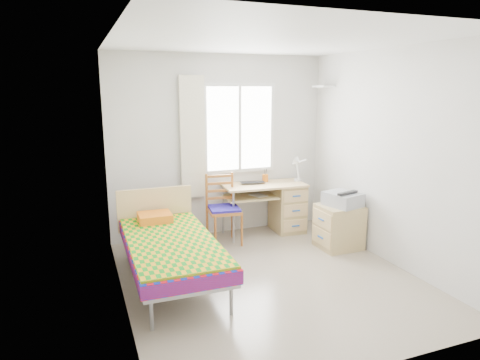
# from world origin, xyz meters

# --- Properties ---
(floor) EXTENTS (3.50, 3.50, 0.00)m
(floor) POSITION_xyz_m (0.00, 0.00, 0.00)
(floor) COLOR #BCAD93
(floor) RESTS_ON ground
(ceiling) EXTENTS (3.50, 3.50, 0.00)m
(ceiling) POSITION_xyz_m (0.00, 0.00, 2.60)
(ceiling) COLOR white
(ceiling) RESTS_ON wall_back
(wall_back) EXTENTS (3.20, 0.00, 3.20)m
(wall_back) POSITION_xyz_m (0.00, 1.75, 1.30)
(wall_back) COLOR silver
(wall_back) RESTS_ON ground
(wall_left) EXTENTS (0.00, 3.50, 3.50)m
(wall_left) POSITION_xyz_m (-1.60, 0.00, 1.30)
(wall_left) COLOR silver
(wall_left) RESTS_ON ground
(wall_right) EXTENTS (0.00, 3.50, 3.50)m
(wall_right) POSITION_xyz_m (1.60, 0.00, 1.30)
(wall_right) COLOR silver
(wall_right) RESTS_ON ground
(window) EXTENTS (1.10, 0.04, 1.30)m
(window) POSITION_xyz_m (0.30, 1.73, 1.55)
(window) COLOR white
(window) RESTS_ON wall_back
(curtain) EXTENTS (0.35, 0.05, 1.70)m
(curtain) POSITION_xyz_m (-0.42, 1.68, 1.45)
(curtain) COLOR #F1ECC7
(curtain) RESTS_ON wall_back
(floating_shelf) EXTENTS (0.20, 0.32, 0.03)m
(floating_shelf) POSITION_xyz_m (1.49, 1.40, 2.15)
(floating_shelf) COLOR white
(floating_shelf) RESTS_ON wall_right
(bed) EXTENTS (0.96, 2.02, 0.87)m
(bed) POSITION_xyz_m (-1.06, 0.37, 0.42)
(bed) COLOR #95989E
(bed) RESTS_ON floor
(desk) EXTENTS (1.23, 0.62, 0.75)m
(desk) POSITION_xyz_m (0.90, 1.45, 0.41)
(desk) COLOR #D0BA6D
(desk) RESTS_ON floor
(chair) EXTENTS (0.47, 0.47, 0.98)m
(chair) POSITION_xyz_m (-0.11, 1.30, 0.55)
(chair) COLOR #A2521F
(chair) RESTS_ON floor
(cabinet) EXTENTS (0.55, 0.49, 0.59)m
(cabinet) POSITION_xyz_m (1.28, 0.54, 0.30)
(cabinet) COLOR tan
(cabinet) RESTS_ON floor
(printer) EXTENTS (0.48, 0.52, 0.19)m
(printer) POSITION_xyz_m (1.31, 0.53, 0.69)
(printer) COLOR #9C9EA4
(printer) RESTS_ON cabinet
(laptop) EXTENTS (0.39, 0.28, 0.03)m
(laptop) POSITION_xyz_m (0.42, 1.48, 0.77)
(laptop) COLOR black
(laptop) RESTS_ON desk
(pen_cup) EXTENTS (0.09, 0.09, 0.11)m
(pen_cup) POSITION_xyz_m (0.67, 1.60, 0.81)
(pen_cup) COLOR orange
(pen_cup) RESTS_ON desk
(task_lamp) EXTENTS (0.22, 0.32, 0.40)m
(task_lamp) POSITION_xyz_m (1.08, 1.35, 1.00)
(task_lamp) COLOR white
(task_lamp) RESTS_ON desk
(book) EXTENTS (0.24, 0.28, 0.02)m
(book) POSITION_xyz_m (0.40, 1.42, 0.59)
(book) COLOR gray
(book) RESTS_ON desk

